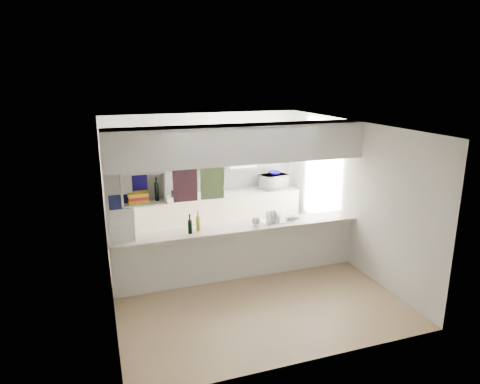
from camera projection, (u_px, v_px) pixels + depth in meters
name	position (u px, v px, depth m)	size (l,w,h in m)	color
floor	(240.00, 277.00, 7.35)	(4.80, 4.80, 0.00)	tan
ceiling	(240.00, 125.00, 6.67)	(4.80, 4.80, 0.00)	white
wall_back	(204.00, 174.00, 9.20)	(4.20, 4.20, 0.00)	silver
wall_left	(106.00, 218.00, 6.35)	(4.80, 4.80, 0.00)	silver
wall_right	(350.00, 193.00, 7.67)	(4.80, 4.80, 0.00)	silver
servery_partition	(230.00, 184.00, 6.86)	(4.20, 0.50, 2.60)	silver
cubby_shelf	(142.00, 189.00, 6.36)	(0.65, 0.35, 0.50)	white
kitchen_run	(214.00, 197.00, 9.14)	(3.60, 0.63, 2.24)	beige
microwave	(274.00, 181.00, 9.47)	(0.57, 0.39, 0.32)	white
bowl	(274.00, 173.00, 9.43)	(0.26, 0.26, 0.06)	navy
dish_rack	(273.00, 217.00, 7.30)	(0.43, 0.34, 0.21)	silver
cup	(256.00, 221.00, 7.14)	(0.14, 0.14, 0.11)	white
wine_bottles	(194.00, 225.00, 6.82)	(0.22, 0.15, 0.34)	black
plastic_tubs	(282.00, 218.00, 7.43)	(0.50, 0.23, 0.08)	silver
utensil_jar	(173.00, 194.00, 8.83)	(0.10, 0.10, 0.14)	black
knife_block	(186.00, 190.00, 8.94)	(0.11, 0.09, 0.22)	#502E1B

